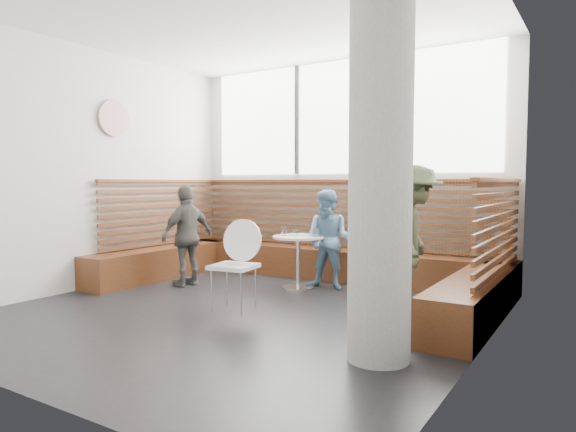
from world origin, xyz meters
The scene contains 15 objects.
room centered at (0.00, 0.00, 1.60)m, with size 5.00×5.00×3.20m.
booth centered at (0.00, 1.77, 0.41)m, with size 5.00×2.50×1.44m.
concrete_column centered at (1.85, -0.60, 1.60)m, with size 0.50×0.50×3.20m, color gray.
wall_art centered at (-2.46, 0.40, 2.30)m, with size 0.50×0.50×0.03m, color white.
cafe_table centered at (-0.12, 1.45, 0.50)m, with size 0.68×0.68×0.70m.
cafe_chair centered at (-0.11, 0.12, 0.59)m, with size 0.48×0.47×1.00m.
adult_man centered at (1.50, 1.36, 0.81)m, with size 1.04×0.60×1.62m, color #3C462F.
child_back centered at (0.25, 1.63, 0.66)m, with size 0.64×0.50×1.32m, color #5F85A4.
child_left centered at (-1.50, 0.80, 0.69)m, with size 0.80×0.33×1.37m, color #504E49.
plate_near centered at (-0.21, 1.58, 0.71)m, with size 0.22×0.22×0.02m, color white.
plate_far centered at (-0.04, 1.60, 0.71)m, with size 0.19×0.19×0.01m, color white.
glass_left centered at (-0.33, 1.43, 0.76)m, with size 0.08×0.08×0.12m, color white.
glass_mid centered at (-0.11, 1.36, 0.76)m, with size 0.07×0.07×0.11m, color white.
glass_right centered at (0.13, 1.49, 0.76)m, with size 0.07×0.07×0.11m, color white.
menu_card centered at (-0.11, 1.25, 0.71)m, with size 0.21×0.15×0.00m, color #A5C64C.
Camera 1 is at (3.36, -4.39, 1.42)m, focal length 32.00 mm.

